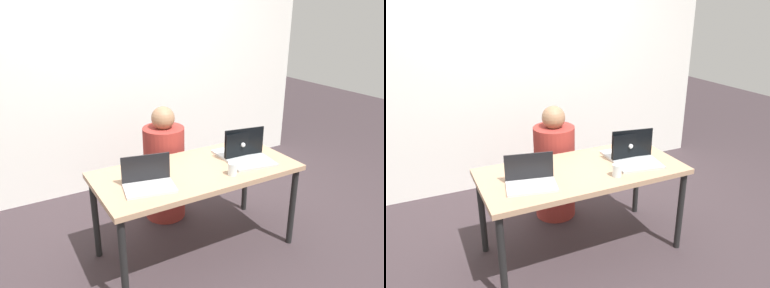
{
  "view_description": "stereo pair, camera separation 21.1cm",
  "coord_description": "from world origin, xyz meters",
  "views": [
    {
      "loc": [
        -1.32,
        -2.23,
        1.92
      ],
      "look_at": [
        0.0,
        0.07,
        0.9
      ],
      "focal_mm": 35.0,
      "sensor_mm": 36.0,
      "label": 1
    },
    {
      "loc": [
        -1.13,
        -2.33,
        1.92
      ],
      "look_at": [
        0.0,
        0.07,
        0.9
      ],
      "focal_mm": 35.0,
      "sensor_mm": 36.0,
      "label": 2
    }
  ],
  "objects": [
    {
      "name": "back_wall",
      "position": [
        0.0,
        1.51,
        1.27
      ],
      "size": [
        4.5,
        0.1,
        2.54
      ],
      "primitive_type": "cube",
      "color": "white",
      "rests_on": "ground"
    },
    {
      "name": "water_glass_right",
      "position": [
        0.18,
        -0.22,
        0.77
      ],
      "size": [
        0.07,
        0.07,
        0.09
      ],
      "color": "silver",
      "rests_on": "desk"
    },
    {
      "name": "ground_plane",
      "position": [
        0.0,
        0.0,
        0.0
      ],
      "size": [
        12.0,
        12.0,
        0.0
      ],
      "primitive_type": "plane",
      "color": "#372C30"
    },
    {
      "name": "person_at_center",
      "position": [
        0.01,
        0.61,
        0.48
      ],
      "size": [
        0.46,
        0.46,
        1.07
      ],
      "rotation": [
        0.0,
        0.0,
        2.88
      ],
      "color": "maroon",
      "rests_on": "ground"
    },
    {
      "name": "laptop_front_right",
      "position": [
        0.44,
        -0.07,
        0.78
      ],
      "size": [
        0.38,
        0.31,
        0.25
      ],
      "rotation": [
        0.0,
        0.0,
        -0.16
      ],
      "color": "#B1B8B9",
      "rests_on": "desk"
    },
    {
      "name": "laptop_front_left",
      "position": [
        -0.44,
        -0.09,
        0.77
      ],
      "size": [
        0.38,
        0.28,
        0.21
      ],
      "rotation": [
        0.0,
        0.0,
        -0.2
      ],
      "color": "silver",
      "rests_on": "desk"
    },
    {
      "name": "laptop_back_right",
      "position": [
        0.43,
        0.08,
        0.77
      ],
      "size": [
        0.31,
        0.26,
        0.22
      ],
      "rotation": [
        0.0,
        0.0,
        3.11
      ],
      "color": "silver",
      "rests_on": "desk"
    },
    {
      "name": "desk",
      "position": [
        0.0,
        0.0,
        0.66
      ],
      "size": [
        1.55,
        0.73,
        0.72
      ],
      "color": "tan",
      "rests_on": "ground"
    }
  ]
}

